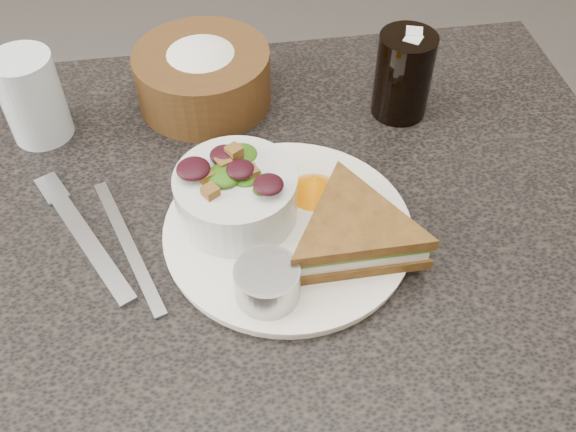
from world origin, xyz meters
The scene contains 11 objects.
dining_table centered at (0.00, 0.00, 0.38)m, with size 1.00×0.70×0.75m, color black.
dinner_plate centered at (0.07, -0.03, 0.76)m, with size 0.27×0.27×0.01m, color white.
sandwich centered at (0.13, -0.07, 0.79)m, with size 0.17×0.17×0.05m, color brown, non-canonical shape.
salad_bowl centered at (0.01, 0.00, 0.80)m, with size 0.14×0.14×0.08m, color silver, non-canonical shape.
dressing_ramekin centered at (0.03, -0.11, 0.78)m, with size 0.07×0.07×0.04m, color #9D9D9E.
orange_wedge centered at (0.11, 0.02, 0.78)m, with size 0.06×0.06×0.03m, color orange.
fork centered at (-0.15, -0.01, 0.75)m, with size 0.02×0.20×0.01m, color #A5A6AC.
knife centered at (-0.11, -0.02, 0.75)m, with size 0.01×0.21×0.00m, color #9B9C9F.
bread_basket centered at (-0.01, 0.23, 0.80)m, with size 0.18×0.18×0.10m, color brown, non-canonical shape.
cola_glass centered at (0.25, 0.16, 0.81)m, with size 0.07×0.07×0.13m, color black, non-canonical shape.
water_glass centered at (-0.22, 0.19, 0.81)m, with size 0.08×0.08×0.11m, color silver.
Camera 1 is at (-0.00, -0.49, 1.30)m, focal length 40.00 mm.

